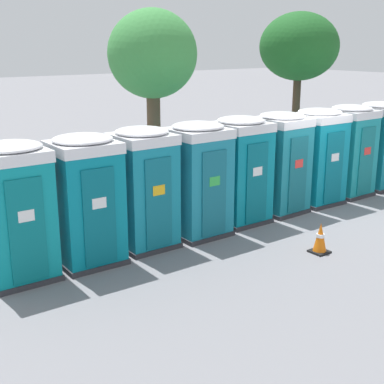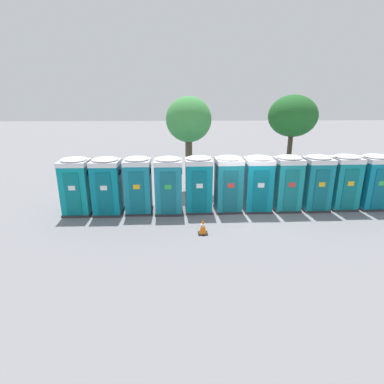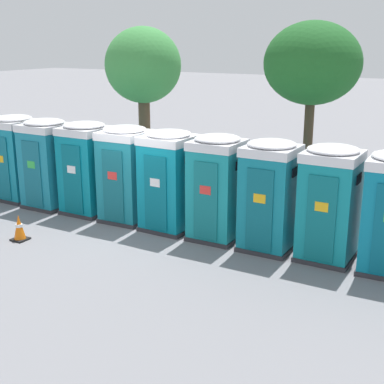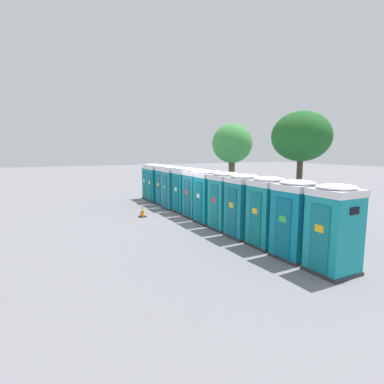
% 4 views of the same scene
% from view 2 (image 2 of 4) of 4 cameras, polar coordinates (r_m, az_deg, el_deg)
% --- Properties ---
extents(ground_plane, '(120.00, 120.00, 0.00)m').
position_cam_2_polar(ground_plane, '(13.90, 9.64, -3.69)').
color(ground_plane, slate).
extents(portapotty_0, '(1.22, 1.21, 2.54)m').
position_cam_2_polar(portapotty_0, '(14.07, -21.14, 1.12)').
color(portapotty_0, '#2D2D33').
rests_on(portapotty_0, ground).
extents(portapotty_1, '(1.25, 1.22, 2.54)m').
position_cam_2_polar(portapotty_1, '(13.66, -15.84, 1.17)').
color(portapotty_1, '#2D2D33').
rests_on(portapotty_1, ground).
extents(portapotty_2, '(1.16, 1.21, 2.54)m').
position_cam_2_polar(portapotty_2, '(13.51, -10.19, 1.39)').
color(portapotty_2, '#2D2D33').
rests_on(portapotty_2, ground).
extents(portapotty_3, '(1.22, 1.21, 2.54)m').
position_cam_2_polar(portapotty_3, '(13.30, -4.49, 1.37)').
color(portapotty_3, '#2D2D33').
rests_on(portapotty_3, ground).
extents(portapotty_4, '(1.20, 1.21, 2.54)m').
position_cam_2_polar(portapotty_4, '(13.44, 1.26, 1.59)').
color(portapotty_4, '#2D2D33').
rests_on(portapotty_4, ground).
extents(portapotty_5, '(1.21, 1.23, 2.54)m').
position_cam_2_polar(portapotty_5, '(13.60, 6.92, 1.65)').
color(portapotty_5, '#2D2D33').
rests_on(portapotty_5, ground).
extents(portapotty_6, '(1.24, 1.23, 2.54)m').
position_cam_2_polar(portapotty_6, '(13.86, 12.43, 1.66)').
color(portapotty_6, '#2D2D33').
rests_on(portapotty_6, ground).
extents(portapotty_7, '(1.17, 1.21, 2.54)m').
position_cam_2_polar(portapotty_7, '(14.28, 17.63, 1.71)').
color(portapotty_7, '#2D2D33').
rests_on(portapotty_7, ground).
extents(portapotty_8, '(1.17, 1.21, 2.54)m').
position_cam_2_polar(portapotty_8, '(14.79, 22.54, 1.71)').
color(portapotty_8, '#2D2D33').
rests_on(portapotty_8, ground).
extents(portapotty_9, '(1.19, 1.21, 2.54)m').
position_cam_2_polar(portapotty_9, '(15.48, 26.93, 1.79)').
color(portapotty_9, '#2D2D33').
rests_on(portapotty_9, ground).
extents(portapotty_10, '(1.25, 1.25, 2.54)m').
position_cam_2_polar(portapotty_10, '(16.16, 31.13, 1.75)').
color(portapotty_10, '#2D2D33').
rests_on(portapotty_10, ground).
extents(street_tree_0, '(2.56, 2.56, 5.15)m').
position_cam_2_polar(street_tree_0, '(17.19, 18.62, 13.44)').
color(street_tree_0, '#4C3826').
rests_on(street_tree_0, ground).
extents(street_tree_1, '(2.41, 2.41, 5.07)m').
position_cam_2_polar(street_tree_1, '(16.24, -0.63, 13.39)').
color(street_tree_1, brown).
rests_on(street_tree_1, ground).
extents(traffic_cone, '(0.36, 0.36, 0.64)m').
position_cam_2_polar(traffic_cone, '(11.41, 2.09, -6.54)').
color(traffic_cone, black).
rests_on(traffic_cone, ground).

